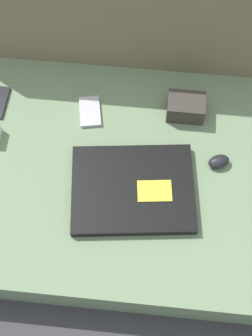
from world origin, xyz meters
TOP-DOWN VIEW (x-y plane):
  - ground_plane at (0.00, 0.00)m, footprint 8.00×8.00m
  - couch_seat at (0.00, 0.00)m, footprint 1.12×0.70m
  - couch_backrest at (0.00, 0.45)m, footprint 1.12×0.20m
  - laptop at (0.02, -0.06)m, footprint 0.35×0.29m
  - computer_mouse at (0.25, 0.05)m, footprint 0.07×0.06m
  - phone_silver at (-0.12, 0.18)m, footprint 0.08×0.11m
  - camera_pouch at (0.15, 0.20)m, footprint 0.11×0.08m

SIDE VIEW (x-z plane):
  - ground_plane at x=0.00m, z-range 0.00..0.00m
  - couch_seat at x=0.00m, z-range 0.00..0.16m
  - phone_silver at x=-0.12m, z-range 0.16..0.17m
  - laptop at x=0.02m, z-range 0.16..0.18m
  - computer_mouse at x=0.25m, z-range 0.16..0.19m
  - camera_pouch at x=0.15m, z-range 0.16..0.22m
  - couch_backrest at x=0.00m, z-range 0.00..0.55m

